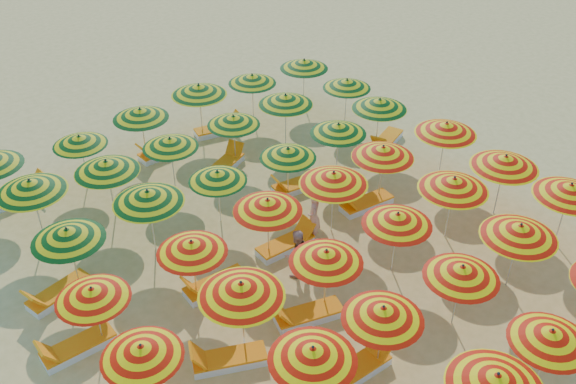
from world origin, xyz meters
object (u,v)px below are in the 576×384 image
object	(u,v)px
umbrella_24	(67,235)
lounger_17	(21,195)
umbrella_34	(286,100)
umbrella_20	(268,205)
lounger_10	(214,285)
lounger_18	(162,152)
umbrella_33	(233,120)
umbrella_9	(462,272)
umbrella_16	(454,184)
lounger_13	(58,293)
umbrella_3	(551,336)
umbrella_31	(106,166)
lounger_12	(365,203)
umbrella_41	(304,64)
umbrella_17	(505,161)
umbrella_18	(92,294)
umbrella_35	(347,84)
umbrella_39	(199,90)
umbrella_29	(380,104)
umbrella_32	(170,143)
umbrella_26	(218,176)
lounger_16	(225,165)
umbrella_25	(148,197)
lounger_15	(386,141)
lounger_14	(297,185)
beachgoer_b	(296,254)
umbrella_15	(397,219)
beachgoer_a	(314,217)
lounger_8	(307,315)
umbrella_10	(520,231)
umbrella_40	(252,79)
umbrella_13	(241,289)
lounger_5	(357,369)
umbrella_11	(570,190)
umbrella_30	(30,186)
umbrella_7	(313,354)
lounger_19	(219,129)
umbrella_27	(288,153)
umbrella_12	(141,351)
umbrella_2	(496,381)
umbrella_14	(326,256)
umbrella_23	(446,128)
umbrella_22	(383,152)
umbrella_21	(334,178)
lounger_7	(228,359)
umbrella_28	(338,129)

from	to	relation	value
umbrella_24	lounger_17	size ratio (longest dim) A/B	1.12
umbrella_34	umbrella_20	bearing A→B (deg)	-132.48
lounger_10	lounger_18	size ratio (longest dim) A/B	0.99
umbrella_33	umbrella_9	bearing A→B (deg)	-90.39
umbrella_16	lounger_13	size ratio (longest dim) A/B	1.36
umbrella_3	umbrella_31	world-z (taller)	umbrella_31
lounger_12	umbrella_41	bearing A→B (deg)	-107.55
umbrella_17	umbrella_18	xyz separation A→B (m)	(-11.65, 2.52, -0.26)
umbrella_35	umbrella_39	xyz separation A→B (m)	(-4.73, 2.56, 0.20)
umbrella_29	umbrella_32	xyz separation A→B (m)	(-6.81, 2.32, -0.13)
umbrella_26	lounger_16	world-z (taller)	umbrella_26
umbrella_25	lounger_10	size ratio (longest dim) A/B	1.39
umbrella_31	lounger_15	size ratio (longest dim) A/B	1.38
lounger_14	beachgoer_b	xyz separation A→B (m)	(-2.60, -3.18, 0.57)
umbrella_15	umbrella_16	world-z (taller)	umbrella_16
umbrella_29	beachgoer_a	bearing A→B (deg)	-153.38
umbrella_39	lounger_8	world-z (taller)	umbrella_39
umbrella_26	lounger_13	distance (m)	5.31
umbrella_26	umbrella_10	bearing A→B (deg)	-58.30
umbrella_40	umbrella_33	bearing A→B (deg)	-136.67
umbrella_9	lounger_16	size ratio (longest dim) A/B	1.11
umbrella_13	umbrella_15	size ratio (longest dim) A/B	0.90
umbrella_18	umbrella_9	bearing A→B (deg)	-33.90
lounger_5	lounger_15	bearing A→B (deg)	42.49
umbrella_10	lounger_12	bearing A→B (deg)	95.66
umbrella_11	umbrella_20	bearing A→B (deg)	145.81
umbrella_34	lounger_18	size ratio (longest dim) A/B	1.24
umbrella_13	umbrella_24	bearing A→B (deg)	116.52
umbrella_11	umbrella_30	world-z (taller)	umbrella_30
lounger_13	umbrella_16	bearing A→B (deg)	141.90
umbrella_20	lounger_12	size ratio (longest dim) A/B	1.25
umbrella_31	lounger_10	distance (m)	4.93
umbrella_7	lounger_19	distance (m)	12.58
umbrella_34	umbrella_26	bearing A→B (deg)	-151.42
umbrella_11	lounger_16	distance (m)	10.71
umbrella_20	lounger_10	distance (m)	2.52
umbrella_27	lounger_19	world-z (taller)	umbrella_27
umbrella_27	beachgoer_b	size ratio (longest dim) A/B	1.54
lounger_17	umbrella_12	bearing A→B (deg)	-97.80
umbrella_2	umbrella_20	xyz separation A→B (m)	(0.06, 7.35, -0.05)
umbrella_14	umbrella_15	distance (m)	2.40
umbrella_23	lounger_5	world-z (taller)	umbrella_23
umbrella_22	lounger_16	size ratio (longest dim) A/B	1.21
umbrella_9	umbrella_26	distance (m)	7.40
umbrella_31	lounger_10	world-z (taller)	umbrella_31
umbrella_15	umbrella_17	world-z (taller)	umbrella_17
umbrella_35	lounger_10	distance (m)	10.10
umbrella_10	lounger_8	size ratio (longest dim) A/B	1.38
umbrella_21	umbrella_2	bearing A→B (deg)	-107.22
lounger_7	umbrella_28	bearing A→B (deg)	-124.36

